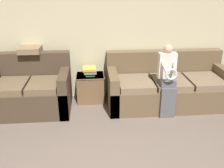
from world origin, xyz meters
TOP-DOWN VIEW (x-y plane):
  - wall_back at (0.00, 3.06)m, footprint 7.28×0.06m
  - couch_main at (1.19, 2.56)m, footprint 2.25×0.97m
  - couch_side at (-1.34, 2.52)m, footprint 1.41×0.92m
  - child_left_seated at (1.05, 2.15)m, footprint 0.30×0.37m
  - side_shelf at (-0.26, 2.79)m, footprint 0.53×0.44m
  - book_stack at (-0.26, 2.80)m, footprint 0.25×0.29m
  - throw_pillow at (-1.33, 2.84)m, footprint 0.38×0.38m

SIDE VIEW (x-z plane):
  - side_shelf at x=-0.26m, z-range 0.01..0.54m
  - couch_main at x=1.19m, z-range -0.14..0.81m
  - couch_side at x=-1.34m, z-range -0.14..0.85m
  - book_stack at x=-0.26m, z-range 0.54..0.69m
  - child_left_seated at x=1.05m, z-range 0.05..1.29m
  - throw_pillow at x=-1.33m, z-range 0.99..1.09m
  - wall_back at x=0.00m, z-range 0.00..2.55m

